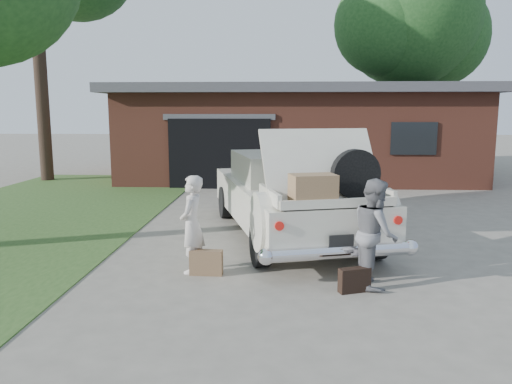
{
  "coord_description": "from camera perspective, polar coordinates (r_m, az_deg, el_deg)",
  "views": [
    {
      "loc": [
        0.39,
        -7.6,
        2.44
      ],
      "look_at": [
        0.0,
        0.6,
        1.1
      ],
      "focal_mm": 35.0,
      "sensor_mm": 36.0,
      "label": 1
    }
  ],
  "objects": [
    {
      "name": "ground",
      "position": [
        7.99,
        -0.21,
        -8.51
      ],
      "size": [
        90.0,
        90.0,
        0.0
      ],
      "primitive_type": "plane",
      "color": "gray",
      "rests_on": "ground"
    },
    {
      "name": "suitcase_right",
      "position": [
        7.0,
        11.18,
        -9.84
      ],
      "size": [
        0.46,
        0.28,
        0.34
      ],
      "primitive_type": "cube",
      "rotation": [
        0.0,
        0.0,
        0.35
      ],
      "color": "black",
      "rests_on": "ground"
    },
    {
      "name": "suitcase_left",
      "position": [
        7.59,
        -5.71,
        -8.03
      ],
      "size": [
        0.5,
        0.18,
        0.38
      ],
      "primitive_type": "cube",
      "rotation": [
        0.0,
        0.0,
        -0.04
      ],
      "color": "brown",
      "rests_on": "ground"
    },
    {
      "name": "tree_right",
      "position": [
        24.22,
        17.36,
        17.96
      ],
      "size": [
        7.1,
        6.18,
        9.64
      ],
      "color": "#38281E",
      "rests_on": "ground"
    },
    {
      "name": "woman_right",
      "position": [
        7.15,
        13.46,
        -4.56
      ],
      "size": [
        0.61,
        0.76,
        1.52
      ],
      "primitive_type": "imported",
      "rotation": [
        0.0,
        0.0,
        1.61
      ],
      "color": "slate",
      "rests_on": "ground"
    },
    {
      "name": "woman_left",
      "position": [
        7.62,
        -7.34,
        -3.68
      ],
      "size": [
        0.42,
        0.58,
        1.49
      ],
      "primitive_type": "imported",
      "rotation": [
        0.0,
        0.0,
        -1.69
      ],
      "color": "beige",
      "rests_on": "ground"
    },
    {
      "name": "sedan",
      "position": [
        9.75,
        3.8,
        -0.26
      ],
      "size": [
        3.52,
        6.0,
        2.15
      ],
      "rotation": [
        0.0,
        0.0,
        0.26
      ],
      "color": "beige",
      "rests_on": "ground"
    },
    {
      "name": "grass_strip",
      "position": [
        12.37,
        -25.82,
        -3.0
      ],
      "size": [
        6.0,
        16.0,
        0.02
      ],
      "primitive_type": "cube",
      "color": "#2D4C1E",
      "rests_on": "ground"
    },
    {
      "name": "house",
      "position": [
        19.1,
        4.54,
        6.93
      ],
      "size": [
        12.8,
        7.8,
        3.3
      ],
      "color": "brown",
      "rests_on": "ground"
    }
  ]
}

